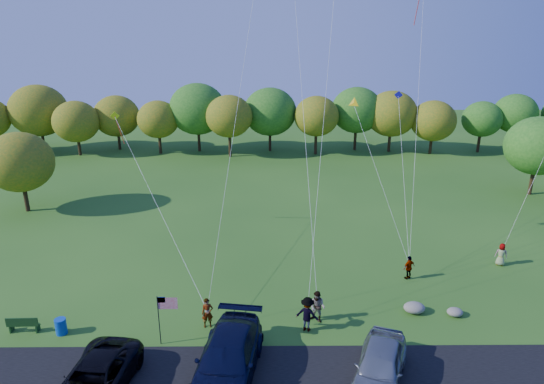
{
  "coord_description": "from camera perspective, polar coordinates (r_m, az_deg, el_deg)",
  "views": [
    {
      "loc": [
        -1.02,
        -21.53,
        15.46
      ],
      "look_at": [
        -0.8,
        6.0,
        5.86
      ],
      "focal_mm": 32.0,
      "sensor_mm": 36.0,
      "label": 1
    }
  ],
  "objects": [
    {
      "name": "flyer_e",
      "position": [
        36.25,
        25.36,
        -6.66
      ],
      "size": [
        0.9,
        0.76,
        1.56
      ],
      "primitive_type": "imported",
      "rotation": [
        0.0,
        0.0,
        2.74
      ],
      "color": "#4C4C59",
      "rests_on": "ground"
    },
    {
      "name": "boulder_far",
      "position": [
        29.66,
        20.72,
        -13.07
      ],
      "size": [
        0.88,
        0.74,
        0.46
      ],
      "primitive_type": "ellipsoid",
      "color": "gray",
      "rests_on": "ground"
    },
    {
      "name": "minivan_silver",
      "position": [
        23.57,
        12.55,
        -19.37
      ],
      "size": [
        3.78,
        5.54,
        1.75
      ],
      "primitive_type": "imported",
      "rotation": [
        0.0,
        0.0,
        -0.37
      ],
      "color": "gray",
      "rests_on": "asphalt_lane"
    },
    {
      "name": "treeline",
      "position": [
        57.88,
        1.69,
        8.39
      ],
      "size": [
        74.83,
        27.43,
        7.94
      ],
      "color": "#352513",
      "rests_on": "ground"
    },
    {
      "name": "ground",
      "position": [
        26.53,
        1.91,
        -16.45
      ],
      "size": [
        140.0,
        140.0,
        0.0
      ],
      "primitive_type": "plane",
      "color": "#285718",
      "rests_on": "ground"
    },
    {
      "name": "trash_barrel",
      "position": [
        28.6,
        -23.58,
        -14.29
      ],
      "size": [
        0.58,
        0.58,
        0.87
      ],
      "primitive_type": "cylinder",
      "color": "#0B3EAB",
      "rests_on": "ground"
    },
    {
      "name": "flyer_d",
      "position": [
        32.35,
        15.82,
        -8.54
      ],
      "size": [
        1.0,
        0.79,
        1.58
      ],
      "primitive_type": "imported",
      "rotation": [
        0.0,
        0.0,
        3.65
      ],
      "color": "#4C4C59",
      "rests_on": "ground"
    },
    {
      "name": "flyer_b",
      "position": [
        27.15,
        5.37,
        -13.3
      ],
      "size": [
        1.1,
        1.03,
        1.81
      ],
      "primitive_type": "imported",
      "rotation": [
        0.0,
        0.0,
        -0.52
      ],
      "color": "#4C4C59",
      "rests_on": "ground"
    },
    {
      "name": "minivan_dark",
      "position": [
        23.71,
        -20.21,
        -20.21
      ],
      "size": [
        3.28,
        5.97,
        1.58
      ],
      "primitive_type": "imported",
      "rotation": [
        0.0,
        0.0,
        -0.12
      ],
      "color": "black",
      "rests_on": "asphalt_lane"
    },
    {
      "name": "park_bench",
      "position": [
        29.49,
        -27.24,
        -13.68
      ],
      "size": [
        1.66,
        0.42,
        0.92
      ],
      "rotation": [
        0.0,
        0.0,
        0.03
      ],
      "color": "#163814",
      "rests_on": "ground"
    },
    {
      "name": "flag_assembly",
      "position": [
        25.29,
        -12.57,
        -13.21
      ],
      "size": [
        1.02,
        0.66,
        2.76
      ],
      "color": "black",
      "rests_on": "ground"
    },
    {
      "name": "boulder_near",
      "position": [
        29.21,
        16.39,
        -12.93
      ],
      "size": [
        1.21,
        0.95,
        0.6
      ],
      "primitive_type": "ellipsoid",
      "color": "gray",
      "rests_on": "ground"
    },
    {
      "name": "flyer_c",
      "position": [
        26.4,
        4.18,
        -14.13
      ],
      "size": [
        1.43,
        1.13,
        1.94
      ],
      "primitive_type": "imported",
      "rotation": [
        0.0,
        0.0,
        2.76
      ],
      "color": "#4C4C59",
      "rests_on": "ground"
    },
    {
      "name": "minivan_navy",
      "position": [
        23.39,
        -5.26,
        -19.04
      ],
      "size": [
        3.56,
        6.84,
        1.9
      ],
      "primitive_type": "imported",
      "rotation": [
        0.0,
        0.0,
        -0.14
      ],
      "color": "black",
      "rests_on": "asphalt_lane"
    },
    {
      "name": "flyer_a",
      "position": [
        26.88,
        -7.61,
        -13.92
      ],
      "size": [
        0.68,
        0.51,
        1.68
      ],
      "primitive_type": "imported",
      "rotation": [
        0.0,
        0.0,
        0.2
      ],
      "color": "#4C4C59",
      "rests_on": "ground"
    }
  ]
}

